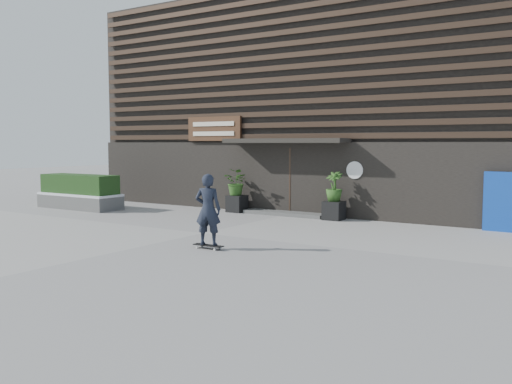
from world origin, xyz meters
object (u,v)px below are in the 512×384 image
Objects in this scene: planter_pot_left at (237,204)px; raised_bed at (80,202)px; skateboarder at (208,210)px; planter_pot_right at (334,211)px.

raised_bed is at bearing -157.88° from planter_pot_left.
skateboarder reaches higher than raised_bed.
planter_pot_left is 7.07m from skateboarder.
raised_bed is 9.90m from skateboarder.
planter_pot_right is (3.80, 0.00, 0.00)m from planter_pot_left.
raised_bed is at bearing 157.08° from skateboarder.
raised_bed is (-5.65, -2.30, -0.05)m from planter_pot_left.
planter_pot_left is 6.10m from raised_bed.
skateboarder is (9.09, -3.84, 0.67)m from raised_bed.
planter_pot_left is at bearing 180.00° from planter_pot_right.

